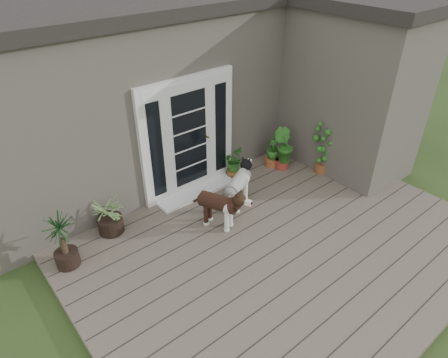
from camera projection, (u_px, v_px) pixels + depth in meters
deck at (284, 247)px, 6.18m from camera, size 6.20×4.60×0.12m
house_main at (139, 84)px, 8.13m from camera, size 7.40×4.00×3.10m
house_wing at (352, 94)px, 7.64m from camera, size 1.60×2.40×3.10m
roof_wing at (369, 2)px, 6.74m from camera, size 1.80×2.60×0.20m
door_unit at (189, 137)px, 6.89m from camera, size 1.90×0.14×2.15m
door_step at (198, 191)px, 7.33m from camera, size 1.60×0.40×0.05m
brindle_dog at (218, 209)px, 6.35m from camera, size 0.67×0.89×0.68m
white_dog at (238, 189)px, 6.82m from camera, size 0.89×0.68×0.69m
spider_plant at (109, 213)px, 6.22m from camera, size 0.89×0.89×0.72m
yucca at (62, 240)px, 5.53m from camera, size 0.82×0.82×0.94m
herb_a at (233, 166)px, 7.67m from camera, size 0.55×0.55×0.49m
herb_b at (283, 154)px, 7.92m from camera, size 0.56×0.56×0.64m
herb_c at (273, 155)px, 8.06m from camera, size 0.41×0.41×0.48m
sapling at (326, 139)px, 7.56m from camera, size 0.56×0.56×1.48m
clog_left at (232, 176)px, 7.74m from camera, size 0.20×0.34×0.10m
clog_right at (235, 189)px, 7.37m from camera, size 0.25×0.28×0.08m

